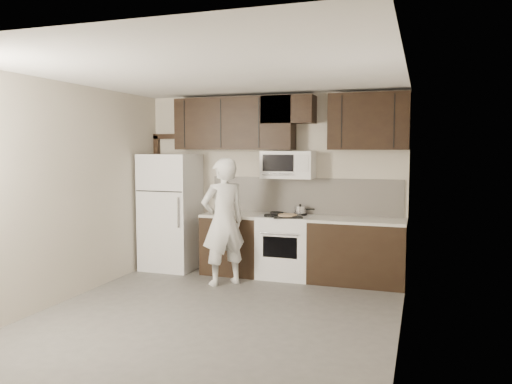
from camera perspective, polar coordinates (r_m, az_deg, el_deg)
The scene contains 14 objects.
floor at distance 5.80m, azimuth -4.77°, elevation -14.02°, with size 4.50×4.50×0.00m, color #565350.
back_wall at distance 7.62m, azimuth 1.87°, elevation 0.95°, with size 4.00×4.00×0.00m, color #BEB4A2.
ceiling at distance 5.54m, azimuth -4.98°, elevation 13.39°, with size 4.50×4.50×0.00m, color white.
counter_run at distance 7.29m, azimuth 5.71°, elevation -6.36°, with size 2.95×0.64×0.91m.
stove at distance 7.36m, azimuth 3.40°, elevation -6.19°, with size 0.76×0.66×0.94m.
backsplash at distance 7.50m, azimuth 5.50°, elevation -0.44°, with size 2.90×0.02×0.54m, color beige.
upper_cabinets at distance 7.39m, azimuth 3.05°, elevation 8.05°, with size 3.48×0.35×0.78m.
microwave at distance 7.34m, azimuth 3.68°, elevation 3.13°, with size 0.76×0.42×0.40m.
refrigerator at distance 7.93m, azimuth -9.71°, elevation -2.23°, with size 0.80×0.76×1.80m.
door_trim at distance 8.35m, azimuth -10.94°, elevation 0.51°, with size 0.50×0.08×2.12m.
saucepan at distance 7.38m, azimuth 5.09°, elevation -2.12°, with size 0.29×0.17×0.16m.
baking_tray at distance 7.13m, azimuth 3.63°, elevation -2.81°, with size 0.41×0.31×0.02m, color black.
pizza at distance 7.12m, azimuth 3.64°, elevation -2.65°, with size 0.27×0.27×0.02m, color beige.
person at distance 6.91m, azimuth -3.76°, elevation -3.40°, with size 0.64×0.42×1.76m, color silver.
Camera 1 is at (2.18, -5.03, 1.89)m, focal length 35.00 mm.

